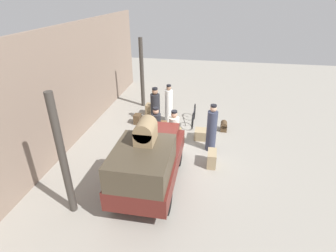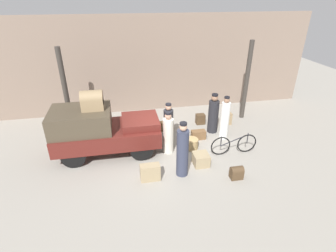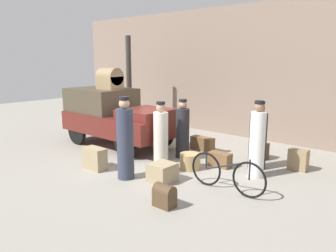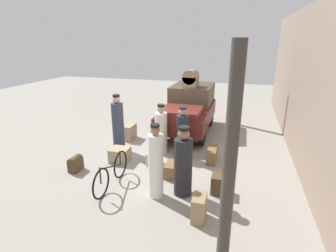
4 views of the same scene
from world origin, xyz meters
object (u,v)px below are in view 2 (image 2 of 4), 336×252
bicycle (234,144)px  porter_standing_middle (182,152)px  truck (101,129)px  porter_lifting_near_truck (213,115)px  trunk_on_truck_roof (92,100)px  wicker_basket (191,144)px  conductor_in_dark_uniform (225,119)px  suitcase_small_leather (226,119)px  porter_with_bicycle (168,125)px  porter_carrying_trunk (168,134)px  trunk_barrel_dark (237,172)px  suitcase_tan_flat (165,126)px  suitcase_black_upright (200,119)px  trunk_umber_medium (150,172)px  trunk_large_brown (201,159)px  trunk_wicker_pale (198,135)px

bicycle → porter_standing_middle: bearing=-158.4°
truck → porter_lifting_near_truck: truck is taller
truck → trunk_on_truck_roof: trunk_on_truck_roof is taller
wicker_basket → conductor_in_dark_uniform: conductor_in_dark_uniform is taller
porter_standing_middle → suitcase_small_leather: (2.80, 3.15, -0.60)m
porter_with_bicycle → porter_carrying_trunk: porter_with_bicycle is taller
porter_with_bicycle → trunk_barrel_dark: 3.21m
porter_carrying_trunk → bicycle: bearing=-13.5°
conductor_in_dark_uniform → porter_carrying_trunk: (-2.41, -0.63, -0.09)m
porter_lifting_near_truck → conductor_in_dark_uniform: 0.64m
suitcase_tan_flat → porter_with_bicycle: bearing=-91.5°
trunk_barrel_dark → suitcase_black_upright: 3.96m
suitcase_tan_flat → trunk_umber_medium: 3.32m
wicker_basket → suitcase_tan_flat: size_ratio=0.71×
wicker_basket → trunk_large_brown: (0.04, -1.09, 0.01)m
porter_carrying_trunk → suitcase_tan_flat: 1.75m
wicker_basket → trunk_barrel_dark: 2.23m
trunk_large_brown → suitcase_tan_flat: (-0.78, 2.67, -0.00)m
trunk_wicker_pale → trunk_umber_medium: size_ratio=0.91×
bicycle → porter_lifting_near_truck: size_ratio=1.03×
porter_with_bicycle → trunk_large_brown: 1.99m
porter_with_bicycle → trunk_wicker_pale: porter_with_bicycle is taller
porter_carrying_trunk → porter_standing_middle: bearing=-82.4°
bicycle → suitcase_small_leather: bicycle is taller
porter_standing_middle → porter_carrying_trunk: 1.43m
porter_standing_middle → suitcase_small_leather: bearing=48.4°
truck → bicycle: size_ratio=2.12×
conductor_in_dark_uniform → suitcase_tan_flat: 2.54m
wicker_basket → porter_with_bicycle: size_ratio=0.32×
suitcase_small_leather → suitcase_black_upright: (-1.12, 0.27, -0.04)m
conductor_in_dark_uniform → trunk_wicker_pale: (-1.03, 0.09, -0.64)m
bicycle → porter_lifting_near_truck: 1.82m
trunk_barrel_dark → suitcase_tan_flat: trunk_barrel_dark is taller
porter_carrying_trunk → trunk_large_brown: bearing=-46.6°
truck → trunk_umber_medium: size_ratio=5.94×
trunk_wicker_pale → porter_carrying_trunk: bearing=-152.7°
bicycle → trunk_wicker_pale: size_ratio=3.08×
suitcase_small_leather → suitcase_tan_flat: bearing=-178.4°
wicker_basket → suitcase_small_leather: 2.66m
truck → conductor_in_dark_uniform: bearing=2.5°
porter_with_bicycle → porter_carrying_trunk: (-0.15, -0.73, -0.01)m
trunk_wicker_pale → trunk_umber_medium: 3.15m
wicker_basket → porter_standing_middle: bearing=-116.0°
suitcase_small_leather → porter_lifting_near_truck: bearing=-147.7°
suitcase_small_leather → suitcase_tan_flat: (-2.81, -0.08, -0.06)m
suitcase_small_leather → trunk_on_truck_roof: size_ratio=0.73×
bicycle → trunk_umber_medium: bearing=-163.8°
truck → wicker_basket: bearing=-6.0°
trunk_umber_medium → porter_lifting_near_truck: bearing=41.9°
porter_lifting_near_truck → conductor_in_dark_uniform: (0.26, -0.59, 0.06)m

